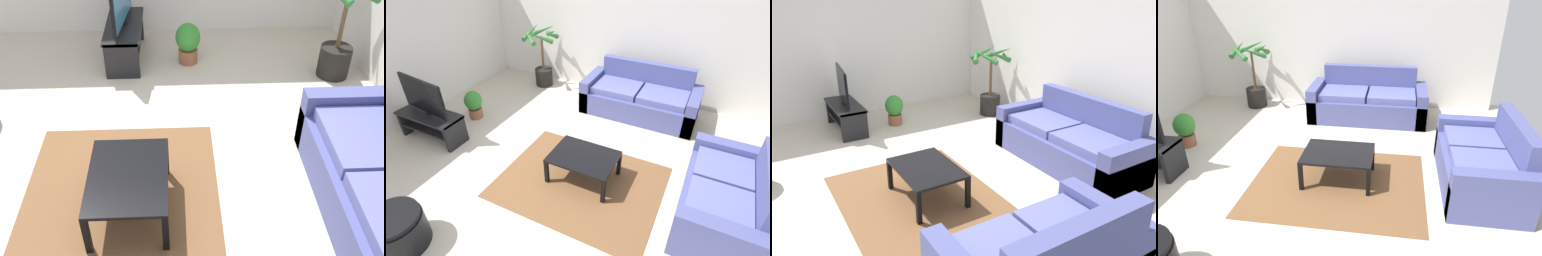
# 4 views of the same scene
# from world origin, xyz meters

# --- Properties ---
(ground_plane) EXTENTS (6.60, 6.60, 0.00)m
(ground_plane) POSITION_xyz_m (0.00, 0.00, 0.00)
(ground_plane) COLOR beige
(tv_stand) EXTENTS (1.10, 0.45, 0.46)m
(tv_stand) POSITION_xyz_m (-2.15, -0.02, 0.30)
(tv_stand) COLOR black
(tv_stand) RESTS_ON ground
(tv) EXTENTS (1.00, 0.15, 0.61)m
(tv) POSITION_xyz_m (-2.15, -0.01, 0.78)
(tv) COLOR black
(tv) RESTS_ON tv_stand
(coffee_table) EXTENTS (0.88, 0.64, 0.40)m
(coffee_table) POSITION_xyz_m (0.50, 0.22, 0.35)
(coffee_table) COLOR black
(coffee_table) RESTS_ON ground
(area_rug) EXTENTS (2.20, 1.70, 0.01)m
(area_rug) POSITION_xyz_m (0.50, 0.12, 0.00)
(area_rug) COLOR brown
(area_rug) RESTS_ON ground
(potted_palm) EXTENTS (0.79, 0.82, 1.29)m
(potted_palm) POSITION_xyz_m (-1.59, 2.55, 0.54)
(potted_palm) COLOR black
(potted_palm) RESTS_ON ground
(potted_plant_small) EXTENTS (0.31, 0.31, 0.53)m
(potted_plant_small) POSITION_xyz_m (-1.99, 0.79, 0.29)
(potted_plant_small) COLOR brown
(potted_plant_small) RESTS_ON ground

